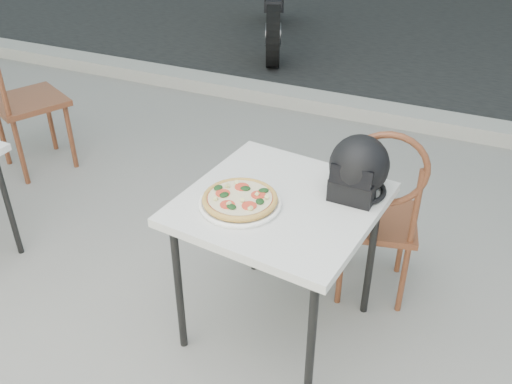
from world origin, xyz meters
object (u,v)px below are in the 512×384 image
at_px(pizza, 240,199).
at_px(helmet, 358,169).
at_px(cafe_chair_main, 380,207).
at_px(cafe_chair_side, 11,84).
at_px(plate, 240,203).
at_px(cafe_table_main, 280,213).

xyz_separation_m(pizza, helmet, (0.41, 0.29, 0.08)).
distance_m(cafe_chair_main, cafe_chair_side, 2.55).
bearing_deg(helmet, plate, -142.79).
xyz_separation_m(cafe_table_main, plate, (-0.14, -0.10, 0.08)).
xyz_separation_m(cafe_table_main, pizza, (-0.14, -0.10, 0.10)).
bearing_deg(pizza, cafe_chair_main, 46.00).
bearing_deg(cafe_table_main, helmet, 33.98).
bearing_deg(plate, cafe_table_main, 37.23).
height_order(plate, pizza, pizza).
distance_m(plate, pizza, 0.02).
height_order(cafe_table_main, helmet, helmet).
bearing_deg(helmet, cafe_table_main, -143.91).
bearing_deg(pizza, cafe_chair_side, 158.08).
relative_size(pizza, cafe_chair_main, 0.41).
bearing_deg(helmet, cafe_chair_side, 169.87).
distance_m(cafe_table_main, cafe_chair_main, 0.55).
height_order(cafe_table_main, plate, plate).
xyz_separation_m(cafe_table_main, cafe_chair_side, (-2.18, 0.72, -0.03)).
relative_size(cafe_table_main, cafe_chair_main, 0.88).
relative_size(plate, pizza, 1.09).
height_order(pizza, cafe_chair_side, cafe_chair_side).
relative_size(pizza, cafe_chair_side, 0.36).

